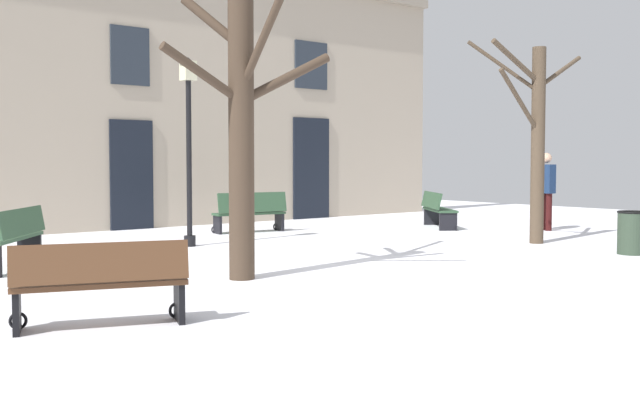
{
  "coord_description": "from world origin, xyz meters",
  "views": [
    {
      "loc": [
        -7.54,
        -7.64,
        1.58
      ],
      "look_at": [
        0.0,
        1.69,
        0.96
      ],
      "focal_mm": 41.4,
      "sensor_mm": 36.0,
      "label": 1
    }
  ],
  "objects_px": {
    "tree_right_of_center": "(242,107)",
    "bench_back_to_back_right": "(437,209)",
    "bench_back_to_back_left": "(14,237)",
    "person_strolling": "(546,187)",
    "streetlamp": "(189,131)",
    "bench_facing_shops": "(101,283)",
    "bench_by_litter_bin": "(250,212)",
    "litter_bin": "(632,232)",
    "tree_left_of_center": "(536,134)"
  },
  "relations": [
    {
      "from": "tree_right_of_center",
      "to": "bench_back_to_back_right",
      "type": "bearing_deg",
      "value": 24.56
    },
    {
      "from": "bench_back_to_back_left",
      "to": "person_strolling",
      "type": "xyz_separation_m",
      "value": [
        11.38,
        -1.3,
        0.52
      ]
    },
    {
      "from": "person_strolling",
      "to": "streetlamp",
      "type": "bearing_deg",
      "value": 79.85
    },
    {
      "from": "tree_right_of_center",
      "to": "bench_back_to_back_left",
      "type": "relative_size",
      "value": 2.99
    },
    {
      "from": "bench_facing_shops",
      "to": "person_strolling",
      "type": "relative_size",
      "value": 0.94
    },
    {
      "from": "streetlamp",
      "to": "bench_by_litter_bin",
      "type": "xyz_separation_m",
      "value": [
        2.38,
        1.55,
        -1.7
      ]
    },
    {
      "from": "streetlamp",
      "to": "bench_back_to_back_right",
      "type": "bearing_deg",
      "value": -2.37
    },
    {
      "from": "streetlamp",
      "to": "bench_facing_shops",
      "type": "xyz_separation_m",
      "value": [
        -3.98,
        -5.5,
        -1.73
      ]
    },
    {
      "from": "tree_right_of_center",
      "to": "litter_bin",
      "type": "xyz_separation_m",
      "value": [
        6.61,
        -1.94,
        -1.94
      ]
    },
    {
      "from": "bench_back_to_back_right",
      "to": "bench_by_litter_bin",
      "type": "height_order",
      "value": "bench_by_litter_bin"
    },
    {
      "from": "bench_back_to_back_left",
      "to": "bench_facing_shops",
      "type": "distance_m",
      "value": 4.51
    },
    {
      "from": "streetlamp",
      "to": "litter_bin",
      "type": "height_order",
      "value": "streetlamp"
    },
    {
      "from": "litter_bin",
      "to": "person_strolling",
      "type": "relative_size",
      "value": 0.42
    },
    {
      "from": "tree_right_of_center",
      "to": "tree_left_of_center",
      "type": "bearing_deg",
      "value": 1.09
    },
    {
      "from": "litter_bin",
      "to": "person_strolling",
      "type": "xyz_separation_m",
      "value": [
        2.64,
        3.48,
        0.62
      ]
    },
    {
      "from": "bench_back_to_back_left",
      "to": "bench_by_litter_bin",
      "type": "bearing_deg",
      "value": 151.07
    },
    {
      "from": "litter_bin",
      "to": "bench_back_to_back_right",
      "type": "bearing_deg",
      "value": 77.25
    },
    {
      "from": "bench_by_litter_bin",
      "to": "person_strolling",
      "type": "xyz_separation_m",
      "value": [
        5.54,
        -3.87,
        0.54
      ]
    },
    {
      "from": "bench_by_litter_bin",
      "to": "tree_left_of_center",
      "type": "bearing_deg",
      "value": 129.78
    },
    {
      "from": "bench_back_to_back_right",
      "to": "streetlamp",
      "type": "bearing_deg",
      "value": 121.87
    },
    {
      "from": "bench_back_to_back_right",
      "to": "bench_by_litter_bin",
      "type": "bearing_deg",
      "value": 100.64
    },
    {
      "from": "bench_back_to_back_left",
      "to": "bench_back_to_back_right",
      "type": "relative_size",
      "value": 0.94
    },
    {
      "from": "bench_back_to_back_right",
      "to": "bench_back_to_back_left",
      "type": "bearing_deg",
      "value": 128.53
    },
    {
      "from": "tree_right_of_center",
      "to": "litter_bin",
      "type": "distance_m",
      "value": 7.15
    },
    {
      "from": "bench_back_to_back_right",
      "to": "tree_left_of_center",
      "type": "bearing_deg",
      "value": -162.7
    },
    {
      "from": "tree_right_of_center",
      "to": "tree_left_of_center",
      "type": "height_order",
      "value": "tree_right_of_center"
    },
    {
      "from": "litter_bin",
      "to": "tree_right_of_center",
      "type": "bearing_deg",
      "value": 163.65
    },
    {
      "from": "tree_right_of_center",
      "to": "person_strolling",
      "type": "bearing_deg",
      "value": 9.43
    },
    {
      "from": "litter_bin",
      "to": "person_strolling",
      "type": "bearing_deg",
      "value": 52.8
    },
    {
      "from": "streetlamp",
      "to": "person_strolling",
      "type": "distance_m",
      "value": 8.34
    },
    {
      "from": "tree_left_of_center",
      "to": "person_strolling",
      "type": "height_order",
      "value": "tree_left_of_center"
    },
    {
      "from": "bench_by_litter_bin",
      "to": "tree_right_of_center",
      "type": "bearing_deg",
      "value": 64.93
    },
    {
      "from": "tree_right_of_center",
      "to": "streetlamp",
      "type": "distance_m",
      "value": 4.09
    },
    {
      "from": "bench_by_litter_bin",
      "to": "person_strolling",
      "type": "relative_size",
      "value": 0.96
    },
    {
      "from": "streetlamp",
      "to": "bench_facing_shops",
      "type": "bearing_deg",
      "value": -125.91
    },
    {
      "from": "tree_right_of_center",
      "to": "bench_facing_shops",
      "type": "distance_m",
      "value": 3.65
    },
    {
      "from": "streetlamp",
      "to": "bench_back_to_back_left",
      "type": "xyz_separation_m",
      "value": [
        -3.46,
        -1.02,
        -1.68
      ]
    },
    {
      "from": "tree_left_of_center",
      "to": "litter_bin",
      "type": "relative_size",
      "value": 5.24
    },
    {
      "from": "tree_left_of_center",
      "to": "streetlamp",
      "type": "xyz_separation_m",
      "value": [
        -5.48,
        3.73,
        0.04
      ]
    },
    {
      "from": "tree_left_of_center",
      "to": "bench_by_litter_bin",
      "type": "distance_m",
      "value": 6.34
    },
    {
      "from": "tree_left_of_center",
      "to": "bench_facing_shops",
      "type": "height_order",
      "value": "tree_left_of_center"
    },
    {
      "from": "tree_right_of_center",
      "to": "bench_by_litter_bin",
      "type": "xyz_separation_m",
      "value": [
        3.7,
        5.41,
        -1.86
      ]
    },
    {
      "from": "tree_right_of_center",
      "to": "litter_bin",
      "type": "bearing_deg",
      "value": -16.35
    },
    {
      "from": "streetlamp",
      "to": "litter_bin",
      "type": "relative_size",
      "value": 4.74
    },
    {
      "from": "tree_left_of_center",
      "to": "bench_back_to_back_left",
      "type": "xyz_separation_m",
      "value": [
        -8.94,
        2.71,
        -1.64
      ]
    },
    {
      "from": "litter_bin",
      "to": "bench_by_litter_bin",
      "type": "bearing_deg",
      "value": 111.57
    },
    {
      "from": "tree_left_of_center",
      "to": "person_strolling",
      "type": "relative_size",
      "value": 2.18
    },
    {
      "from": "tree_left_of_center",
      "to": "bench_back_to_back_right",
      "type": "bearing_deg",
      "value": 73.06
    },
    {
      "from": "tree_left_of_center",
      "to": "bench_back_to_back_left",
      "type": "relative_size",
      "value": 2.45
    },
    {
      "from": "streetlamp",
      "to": "litter_bin",
      "type": "distance_m",
      "value": 8.05
    }
  ]
}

